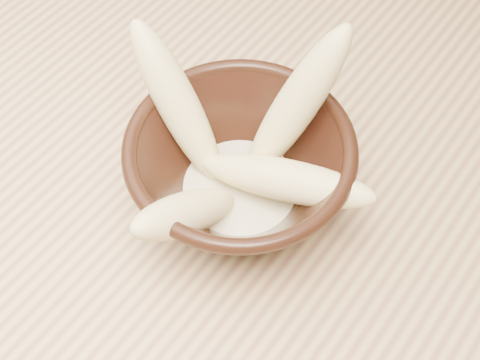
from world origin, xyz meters
name	(u,v)px	position (x,y,z in m)	size (l,w,h in m)	color
table	(63,136)	(0.00, 0.00, 0.67)	(1.20, 0.80, 0.75)	#E1BE7C
bowl	(240,174)	(0.24, 0.00, 0.81)	(0.18, 0.18, 0.10)	black
milk_puddle	(240,190)	(0.24, 0.00, 0.78)	(0.10, 0.10, 0.01)	beige
banana_upright	(296,105)	(0.25, 0.05, 0.85)	(0.03, 0.03, 0.15)	#F6EC91
banana_left	(177,103)	(0.17, 0.01, 0.84)	(0.03, 0.03, 0.14)	#F6EC91
banana_across	(285,180)	(0.28, 0.01, 0.82)	(0.03, 0.03, 0.14)	#F6EC91
banana_front	(186,213)	(0.23, -0.06, 0.82)	(0.03, 0.03, 0.12)	#F6EC91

